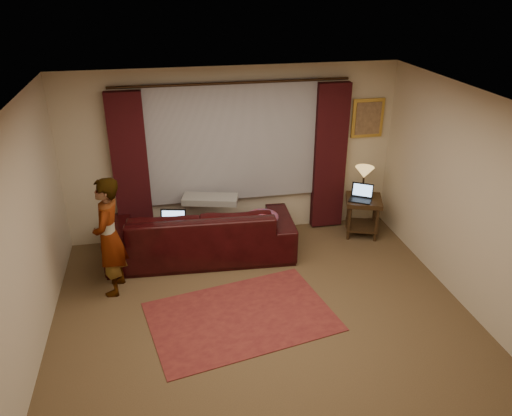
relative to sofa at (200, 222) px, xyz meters
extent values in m
cube|color=brown|center=(0.58, -1.85, -0.54)|extent=(5.00, 5.00, 0.01)
cube|color=silver|center=(0.58, -1.85, 2.07)|extent=(5.00, 5.00, 0.02)
cube|color=beige|center=(0.58, 0.65, 0.77)|extent=(5.00, 0.02, 2.60)
cube|color=beige|center=(-1.92, -1.85, 0.77)|extent=(0.02, 5.00, 2.60)
cube|color=beige|center=(3.08, -1.85, 0.77)|extent=(0.02, 5.00, 2.60)
cube|color=#96959C|center=(0.58, 0.59, 0.97)|extent=(2.50, 0.05, 1.80)
cube|color=black|center=(-0.92, 0.54, 0.65)|extent=(0.50, 0.14, 2.30)
cube|color=black|center=(2.08, 0.54, 0.65)|extent=(0.50, 0.14, 2.30)
cylinder|color=black|center=(0.58, 0.54, 1.85)|extent=(0.04, 0.04, 3.40)
cube|color=gold|center=(2.68, 0.62, 1.22)|extent=(0.50, 0.04, 0.60)
imported|color=black|center=(0.00, 0.00, 0.00)|extent=(2.71, 1.30, 1.07)
cube|color=gray|center=(0.18, 0.22, 0.53)|extent=(0.85, 0.51, 0.09)
ellipsoid|color=#77344D|center=(0.83, -0.25, 0.11)|extent=(0.56, 0.46, 0.21)
cube|color=maroon|center=(0.32, -1.56, -0.53)|extent=(2.38, 1.82, 0.01)
cube|color=black|center=(2.54, 0.15, -0.23)|extent=(0.68, 0.68, 0.62)
imported|color=gray|center=(-1.19, -0.67, 0.25)|extent=(0.53, 0.53, 1.57)
camera|label=1|loc=(-0.46, -6.39, 3.25)|focal=35.00mm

